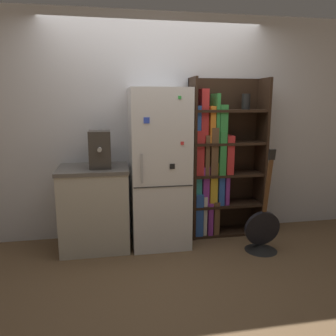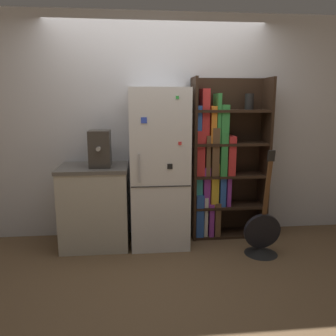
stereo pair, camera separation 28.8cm
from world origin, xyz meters
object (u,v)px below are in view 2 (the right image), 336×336
object	(u,v)px
bookshelf	(218,164)
espresso_machine	(100,149)
refrigerator	(159,168)
guitar	(262,239)

from	to	relation	value
bookshelf	espresso_machine	distance (m)	1.39
refrigerator	espresso_machine	size ratio (longest dim) A/B	4.45
espresso_machine	guitar	distance (m)	1.99
espresso_machine	refrigerator	bearing A→B (deg)	3.40
refrigerator	bookshelf	size ratio (longest dim) A/B	0.93
refrigerator	bookshelf	xyz separation A→B (m)	(0.72, 0.16, -0.00)
espresso_machine	bookshelf	bearing A→B (deg)	8.15
bookshelf	guitar	size ratio (longest dim) A/B	1.65
guitar	espresso_machine	bearing A→B (deg)	167.20
refrigerator	guitar	xyz separation A→B (m)	(1.07, -0.43, -0.71)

